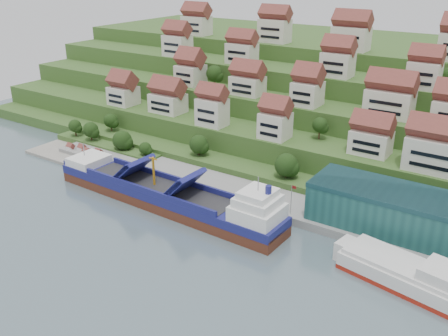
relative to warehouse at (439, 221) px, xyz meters
The scene contains 11 objects.
ground 55.18m from the warehouse, 161.90° to the right, with size 300.00×300.00×0.00m, color slate.
quay 32.64m from the warehouse, behind, with size 180.00×14.00×2.20m, color gray.
pebble_beach 110.32m from the warehouse, behind, with size 45.00×20.00×1.00m, color gray.
hillside 101.03m from the warehouse, 121.00° to the left, with size 260.00×128.00×31.00m.
hillside_village 65.44m from the warehouse, 135.61° to the left, with size 156.00×62.41×29.08m.
hillside_trees 74.31m from the warehouse, 163.80° to the left, with size 145.53×60.62×28.70m.
warehouse is the anchor object (origin of this frame).
flagpole 34.60m from the warehouse, 168.33° to the right, with size 1.28×0.16×8.00m.
beach_huts 112.29m from the warehouse, behind, with size 14.40×3.70×2.20m.
cargo_ship 67.08m from the warehouse, 164.27° to the right, with size 72.14×12.93×15.87m.
second_ship 18.56m from the warehouse, 93.91° to the right, with size 28.63×14.87×7.90m.
Camera 1 is at (67.11, -93.40, 62.71)m, focal length 40.00 mm.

